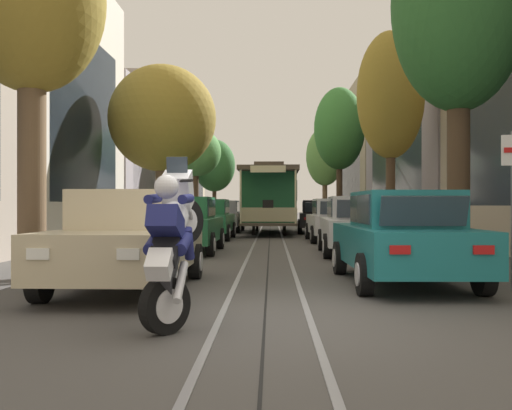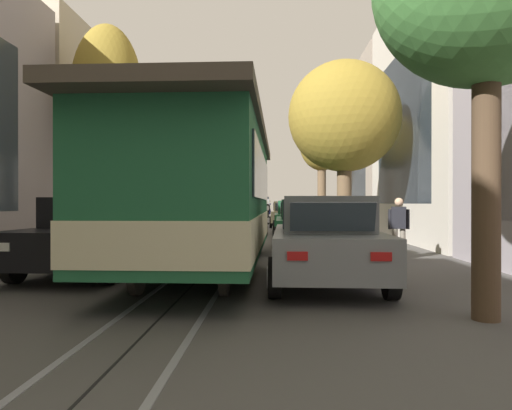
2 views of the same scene
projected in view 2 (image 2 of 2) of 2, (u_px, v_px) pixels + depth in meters
ground_plane at (212, 266)px, 10.59m from camera, size 160.00×160.00×0.00m
trolley_track_rails at (188, 289)px, 7.64m from camera, size 1.14×57.60×0.01m
parked_car_beige_near_left at (286, 214)px, 28.03m from camera, size 2.03×4.37×1.58m
parked_car_green_second_left at (294, 218)px, 20.80m from camera, size 2.02×4.37×1.58m
parked_car_green_mid_left at (304, 224)px, 14.52m from camera, size 2.03×4.37×1.58m
parked_car_grey_fourth_left at (325, 240)px, 8.19m from camera, size 2.07×4.39×1.58m
parked_car_teal_near_right at (212, 214)px, 27.50m from camera, size 2.06×4.39×1.58m
parked_car_white_second_right at (194, 217)px, 21.70m from camera, size 2.10×4.40×1.58m
parked_car_white_mid_right at (165, 222)px, 16.04m from camera, size 2.03×4.37×1.58m
parked_car_black_fourth_right at (94, 235)px, 9.51m from camera, size 2.14×4.42×1.58m
street_tree_kerb_left_near at (322, 144)px, 26.73m from camera, size 2.67×2.40×6.81m
street_tree_kerb_left_second at (344, 118)px, 16.04m from camera, size 3.97×3.61×6.53m
street_tree_kerb_right_near at (171, 126)px, 24.74m from camera, size 2.90×2.85×8.18m
street_tree_kerb_right_second at (107, 93)px, 16.05m from camera, size 2.49×2.11×7.83m
cable_car_trolley at (203, 194)px, 9.23m from camera, size 2.68×9.15×3.28m
motorcycle_with_rider at (267, 210)px, 30.93m from camera, size 0.49×1.80×1.91m
pedestrian_crossing_far at (399, 225)px, 11.71m from camera, size 0.55×0.33×1.61m
fire_hydrant at (312, 221)px, 26.81m from camera, size 0.40×0.22×0.84m
street_sign_post at (189, 202)px, 28.32m from camera, size 0.36×0.09×2.51m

